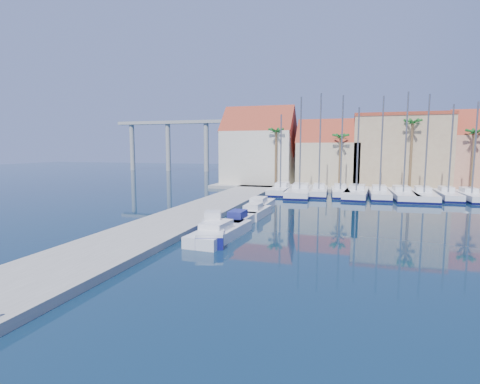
% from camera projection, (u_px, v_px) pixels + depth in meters
% --- Properties ---
extents(ground, '(260.00, 260.00, 0.00)m').
position_uv_depth(ground, '(230.00, 280.00, 19.14)').
color(ground, '#081D32').
rests_on(ground, ground).
extents(quay_west, '(6.00, 77.00, 0.50)m').
position_uv_depth(quay_west, '(183.00, 218.00, 34.51)').
color(quay_west, gray).
rests_on(quay_west, ground).
extents(shore_north, '(54.00, 16.00, 0.50)m').
position_uv_depth(shore_north, '(378.00, 187.00, 61.92)').
color(shore_north, gray).
rests_on(shore_north, ground).
extents(fishing_boat, '(3.38, 5.85, 1.94)m').
position_uv_depth(fishing_boat, '(212.00, 231.00, 27.42)').
color(fishing_boat, navy).
rests_on(fishing_boat, ground).
extents(motorboat_west_0, '(2.96, 7.58, 1.40)m').
position_uv_depth(motorboat_west_0, '(220.00, 232.00, 27.78)').
color(motorboat_west_0, white).
rests_on(motorboat_west_0, ground).
extents(motorboat_west_1, '(1.91, 5.53, 1.40)m').
position_uv_depth(motorboat_west_1, '(239.00, 220.00, 32.30)').
color(motorboat_west_1, white).
rests_on(motorboat_west_1, ground).
extents(motorboat_west_2, '(1.92, 5.29, 1.40)m').
position_uv_depth(motorboat_west_2, '(256.00, 212.00, 36.44)').
color(motorboat_west_2, white).
rests_on(motorboat_west_2, ground).
extents(motorboat_west_3, '(2.10, 6.57, 1.40)m').
position_uv_depth(motorboat_west_3, '(260.00, 205.00, 40.99)').
color(motorboat_west_3, white).
rests_on(motorboat_west_3, ground).
extents(sailboat_0, '(2.58, 9.56, 11.41)m').
position_uv_depth(sailboat_0, '(281.00, 190.00, 54.86)').
color(sailboat_0, white).
rests_on(sailboat_0, ground).
extents(sailboat_1, '(3.56, 12.03, 13.60)m').
position_uv_depth(sailboat_1, '(300.00, 191.00, 52.98)').
color(sailboat_1, white).
rests_on(sailboat_1, ground).
extents(sailboat_2, '(2.66, 8.82, 14.12)m').
position_uv_depth(sailboat_2, '(319.00, 191.00, 53.03)').
color(sailboat_2, white).
rests_on(sailboat_2, ground).
extents(sailboat_3, '(2.98, 8.94, 13.75)m').
position_uv_depth(sailboat_3, '(340.00, 191.00, 52.50)').
color(sailboat_3, white).
rests_on(sailboat_3, ground).
extents(sailboat_4, '(3.83, 11.37, 12.02)m').
position_uv_depth(sailboat_4, '(356.00, 193.00, 51.19)').
color(sailboat_4, white).
rests_on(sailboat_4, ground).
extents(sailboat_5, '(2.55, 9.56, 13.42)m').
position_uv_depth(sailboat_5, '(379.00, 193.00, 50.49)').
color(sailboat_5, white).
rests_on(sailboat_5, ground).
extents(sailboat_6, '(3.25, 10.77, 13.79)m').
position_uv_depth(sailboat_6, '(402.00, 194.00, 49.52)').
color(sailboat_6, white).
rests_on(sailboat_6, ground).
extents(sailboat_7, '(3.20, 10.46, 13.39)m').
position_uv_depth(sailboat_7, '(423.00, 195.00, 48.79)').
color(sailboat_7, white).
rests_on(sailboat_7, ground).
extents(sailboat_8, '(2.37, 8.66, 12.18)m').
position_uv_depth(sailboat_8, '(447.00, 195.00, 48.91)').
color(sailboat_8, white).
rests_on(sailboat_8, ground).
extents(sailboat_9, '(2.64, 8.72, 12.34)m').
position_uv_depth(sailboat_9, '(470.00, 196.00, 47.68)').
color(sailboat_9, white).
rests_on(sailboat_9, ground).
extents(building_0, '(12.30, 9.00, 13.50)m').
position_uv_depth(building_0, '(259.00, 149.00, 65.93)').
color(building_0, beige).
rests_on(building_0, shore_north).
extents(building_1, '(10.30, 8.00, 11.00)m').
position_uv_depth(building_1, '(329.00, 156.00, 62.66)').
color(building_1, '#C5B38B').
rests_on(building_1, shore_north).
extents(building_2, '(14.20, 10.20, 11.50)m').
position_uv_depth(building_2, '(399.00, 151.00, 60.36)').
color(building_2, tan).
rests_on(building_2, shore_north).
extents(palm_0, '(2.60, 2.60, 10.15)m').
position_uv_depth(palm_0, '(276.00, 133.00, 59.73)').
color(palm_0, brown).
rests_on(palm_0, shore_north).
extents(palm_1, '(2.60, 2.60, 9.15)m').
position_uv_depth(palm_1, '(341.00, 138.00, 57.00)').
color(palm_1, brown).
rests_on(palm_1, shore_north).
extents(palm_2, '(2.60, 2.60, 11.15)m').
position_uv_depth(palm_2, '(413.00, 125.00, 53.93)').
color(palm_2, brown).
rests_on(palm_2, shore_north).
extents(palm_3, '(2.60, 2.60, 9.65)m').
position_uv_depth(palm_3, '(475.00, 134.00, 51.81)').
color(palm_3, brown).
rests_on(palm_3, shore_north).
extents(viaduct, '(48.00, 2.20, 14.45)m').
position_uv_depth(viaduct, '(190.00, 135.00, 107.07)').
color(viaduct, '#9E9E99').
rests_on(viaduct, ground).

